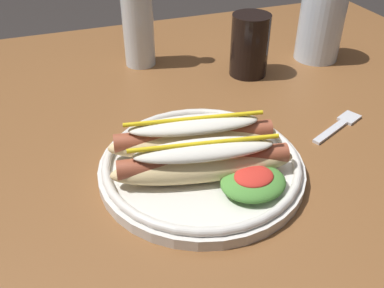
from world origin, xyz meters
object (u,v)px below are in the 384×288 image
Objects in this scene: hot_dog_plate at (202,160)px; fork at (340,125)px; soda_cup at (250,45)px; water_cup at (320,27)px; glass_bottle at (137,16)px.

fork is at bearing 8.38° from hot_dog_plate.
soda_cup is 0.87× the size of water_cup.
fork is at bearing -76.37° from soda_cup.
hot_dog_plate is at bearing 163.91° from fork.
soda_cup reaches higher than hot_dog_plate.
soda_cup reaches higher than fork.
glass_bottle is at bearing 100.74° from fork.
hot_dog_plate is at bearing -142.52° from water_cup.
water_cup is at bearing 6.48° from soda_cup.
glass_bottle is at bearing 164.54° from water_cup.
fork is 0.98× the size of soda_cup.
water_cup reaches higher than fork.
hot_dog_plate is 2.43× the size of fork.
water_cup is at bearing -15.46° from glass_bottle.
hot_dog_plate is at bearing -127.11° from soda_cup.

